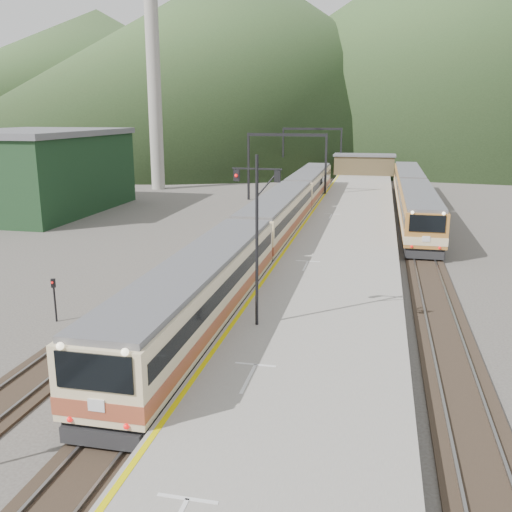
# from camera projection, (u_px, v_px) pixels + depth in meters

# --- Properties ---
(ground) EXTENTS (400.00, 400.00, 0.00)m
(ground) POSITION_uv_depth(u_px,v_px,m) (70.00, 492.00, 16.07)
(ground) COLOR #47423D
(ground) RESTS_ON ground
(track_main) EXTENTS (2.60, 200.00, 0.23)m
(track_main) POSITION_uv_depth(u_px,v_px,m) (290.00, 224.00, 53.94)
(track_main) COLOR black
(track_main) RESTS_ON ground
(track_far) EXTENTS (2.60, 200.00, 0.23)m
(track_far) POSITION_uv_depth(u_px,v_px,m) (239.00, 222.00, 54.97)
(track_far) COLOR black
(track_far) RESTS_ON ground
(track_second) EXTENTS (2.60, 200.00, 0.23)m
(track_second) POSITION_uv_depth(u_px,v_px,m) (416.00, 230.00, 51.57)
(track_second) COLOR black
(track_second) RESTS_ON ground
(platform) EXTENTS (8.00, 100.00, 1.00)m
(platform) POSITION_uv_depth(u_px,v_px,m) (349.00, 226.00, 50.79)
(platform) COLOR gray
(platform) RESTS_ON ground
(gantry_near) EXTENTS (9.55, 0.25, 8.00)m
(gantry_near) POSITION_uv_depth(u_px,v_px,m) (287.00, 154.00, 67.38)
(gantry_near) COLOR black
(gantry_near) RESTS_ON ground
(gantry_far) EXTENTS (9.55, 0.25, 8.00)m
(gantry_far) POSITION_uv_depth(u_px,v_px,m) (312.00, 143.00, 91.06)
(gantry_far) COLOR black
(gantry_far) RESTS_ON ground
(warehouse) EXTENTS (14.50, 20.50, 8.60)m
(warehouse) POSITION_uv_depth(u_px,v_px,m) (33.00, 171.00, 60.56)
(warehouse) COLOR black
(warehouse) RESTS_ON ground
(smokestack) EXTENTS (1.80, 1.80, 30.00)m
(smokestack) POSITION_uv_depth(u_px,v_px,m) (154.00, 76.00, 75.64)
(smokestack) COLOR #9E998E
(smokestack) RESTS_ON ground
(station_shed) EXTENTS (9.40, 4.40, 3.10)m
(station_shed) POSITION_uv_depth(u_px,v_px,m) (364.00, 164.00, 88.17)
(station_shed) COLOR brown
(station_shed) RESTS_ON platform
(hill_a) EXTENTS (180.00, 180.00, 60.00)m
(hill_a) POSITION_uv_depth(u_px,v_px,m) (245.00, 53.00, 196.91)
(hill_a) COLOR #304723
(hill_a) RESTS_ON ground
(hill_b) EXTENTS (220.00, 220.00, 75.00)m
(hill_b) POSITION_uv_depth(u_px,v_px,m) (446.00, 39.00, 218.54)
(hill_b) COLOR #304723
(hill_b) RESTS_ON ground
(hill_d) EXTENTS (200.00, 200.00, 55.00)m
(hill_d) POSITION_uv_depth(u_px,v_px,m) (100.00, 73.00, 261.37)
(hill_d) COLOR #304723
(hill_d) RESTS_ON ground
(main_train) EXTENTS (3.08, 63.07, 3.76)m
(main_train) POSITION_uv_depth(u_px,v_px,m) (278.00, 215.00, 47.17)
(main_train) COLOR beige
(main_train) RESTS_ON track_main
(second_train) EXTENTS (3.00, 40.87, 3.66)m
(second_train) POSITION_uv_depth(u_px,v_px,m) (412.00, 194.00, 59.41)
(second_train) COLOR #AE712F
(second_train) RESTS_ON track_second
(signal_mast) EXTENTS (2.20, 0.26, 7.66)m
(signal_mast) POSITION_uv_depth(u_px,v_px,m) (257.00, 225.00, 24.87)
(signal_mast) COLOR black
(signal_mast) RESTS_ON platform
(short_signal_b) EXTENTS (0.23, 0.18, 2.27)m
(short_signal_b) POSITION_uv_depth(u_px,v_px,m) (251.00, 217.00, 49.97)
(short_signal_b) COLOR black
(short_signal_b) RESTS_ON ground
(short_signal_c) EXTENTS (0.27, 0.24, 2.27)m
(short_signal_c) POSITION_uv_depth(u_px,v_px,m) (54.00, 294.00, 28.83)
(short_signal_c) COLOR black
(short_signal_c) RESTS_ON ground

